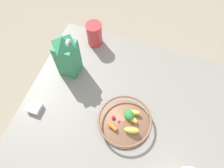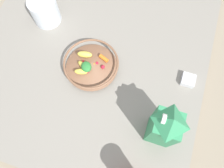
% 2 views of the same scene
% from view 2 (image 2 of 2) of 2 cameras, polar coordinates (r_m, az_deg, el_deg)
% --- Properties ---
extents(ground_plane, '(6.00, 6.00, 0.00)m').
position_cam_2_polar(ground_plane, '(1.08, -5.64, 5.69)').
color(ground_plane, gray).
extents(countertop, '(1.09, 1.09, 0.05)m').
position_cam_2_polar(countertop, '(1.06, -5.76, 6.24)').
color(countertop, gray).
rests_on(countertop, ground_plane).
extents(fruit_bowl, '(0.25, 0.25, 0.07)m').
position_cam_2_polar(fruit_bowl, '(0.99, -5.52, 5.06)').
color(fruit_bowl, brown).
rests_on(fruit_bowl, countertop).
extents(milk_carton, '(0.10, 0.10, 0.27)m').
position_cam_2_polar(milk_carton, '(0.82, 13.52, -10.87)').
color(milk_carton, '#338C59').
rests_on(milk_carton, countertop).
extents(yogurt_tub, '(0.13, 0.13, 0.26)m').
position_cam_2_polar(yogurt_tub, '(1.15, -17.26, 18.10)').
color(yogurt_tub, silver).
rests_on(yogurt_tub, countertop).
extents(spice_jar, '(0.06, 0.06, 0.03)m').
position_cam_2_polar(spice_jar, '(1.04, 19.23, 0.96)').
color(spice_jar, silver).
rests_on(spice_jar, countertop).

